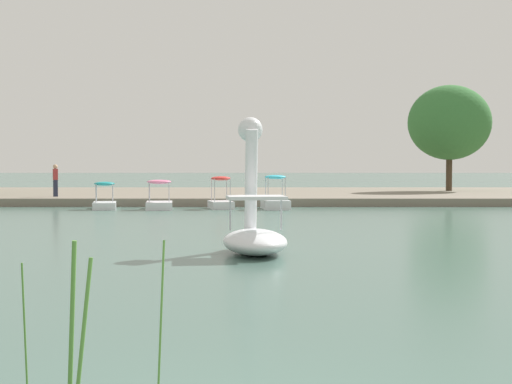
{
  "coord_description": "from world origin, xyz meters",
  "views": [
    {
      "loc": [
        0.05,
        -4.11,
        2.0
      ],
      "look_at": [
        0.01,
        17.55,
        1.24
      ],
      "focal_mm": 48.11,
      "sensor_mm": 36.0,
      "label": 1
    }
  ],
  "objects_px": {
    "pedal_boat_pink": "(160,201)",
    "pedal_boat_teal": "(106,201)",
    "pedal_boat_cyan": "(276,199)",
    "tree_broadleaf_right": "(451,123)",
    "swan_boat": "(255,223)",
    "person_on_path": "(57,179)",
    "pedal_boat_red": "(222,198)"
  },
  "relations": [
    {
      "from": "pedal_boat_cyan",
      "to": "pedal_boat_teal",
      "type": "height_order",
      "value": "pedal_boat_cyan"
    },
    {
      "from": "swan_boat",
      "to": "tree_broadleaf_right",
      "type": "height_order",
      "value": "tree_broadleaf_right"
    },
    {
      "from": "pedal_boat_cyan",
      "to": "pedal_boat_red",
      "type": "distance_m",
      "value": 2.68
    },
    {
      "from": "pedal_boat_cyan",
      "to": "tree_broadleaf_right",
      "type": "distance_m",
      "value": 18.94
    },
    {
      "from": "pedal_boat_teal",
      "to": "tree_broadleaf_right",
      "type": "distance_m",
      "value": 25.24
    },
    {
      "from": "pedal_boat_cyan",
      "to": "person_on_path",
      "type": "bearing_deg",
      "value": 160.65
    },
    {
      "from": "pedal_boat_cyan",
      "to": "tree_broadleaf_right",
      "type": "bearing_deg",
      "value": 47.9
    },
    {
      "from": "pedal_boat_red",
      "to": "tree_broadleaf_right",
      "type": "height_order",
      "value": "tree_broadleaf_right"
    },
    {
      "from": "pedal_boat_pink",
      "to": "pedal_boat_teal",
      "type": "bearing_deg",
      "value": 176.64
    },
    {
      "from": "pedal_boat_teal",
      "to": "tree_broadleaf_right",
      "type": "relative_size",
      "value": 0.32
    },
    {
      "from": "pedal_boat_teal",
      "to": "person_on_path",
      "type": "bearing_deg",
      "value": 130.15
    },
    {
      "from": "swan_boat",
      "to": "pedal_boat_pink",
      "type": "relative_size",
      "value": 1.38
    },
    {
      "from": "pedal_boat_pink",
      "to": "person_on_path",
      "type": "relative_size",
      "value": 1.33
    },
    {
      "from": "swan_boat",
      "to": "person_on_path",
      "type": "height_order",
      "value": "swan_boat"
    },
    {
      "from": "pedal_boat_red",
      "to": "person_on_path",
      "type": "bearing_deg",
      "value": 156.78
    },
    {
      "from": "pedal_boat_red",
      "to": "pedal_boat_cyan",
      "type": "bearing_deg",
      "value": -4.63
    },
    {
      "from": "swan_boat",
      "to": "tree_broadleaf_right",
      "type": "distance_m",
      "value": 34.03
    },
    {
      "from": "pedal_boat_teal",
      "to": "tree_broadleaf_right",
      "type": "xyz_separation_m",
      "value": [
        20.63,
        13.76,
        4.71
      ]
    },
    {
      "from": "tree_broadleaf_right",
      "to": "swan_boat",
      "type": "bearing_deg",
      "value": -113.22
    },
    {
      "from": "pedal_boat_red",
      "to": "person_on_path",
      "type": "xyz_separation_m",
      "value": [
        -9.28,
        3.98,
        0.89
      ]
    },
    {
      "from": "swan_boat",
      "to": "pedal_boat_red",
      "type": "xyz_separation_m",
      "value": [
        -1.69,
        17.6,
        -0.2
      ]
    },
    {
      "from": "swan_boat",
      "to": "person_on_path",
      "type": "distance_m",
      "value": 24.22
    },
    {
      "from": "swan_boat",
      "to": "pedal_boat_teal",
      "type": "xyz_separation_m",
      "value": [
        -7.32,
        17.25,
        -0.31
      ]
    },
    {
      "from": "tree_broadleaf_right",
      "to": "person_on_path",
      "type": "relative_size",
      "value": 4.08
    },
    {
      "from": "swan_boat",
      "to": "pedal_boat_cyan",
      "type": "xyz_separation_m",
      "value": [
        0.99,
        17.38,
        -0.23
      ]
    },
    {
      "from": "swan_boat",
      "to": "pedal_boat_cyan",
      "type": "bearing_deg",
      "value": 86.75
    },
    {
      "from": "tree_broadleaf_right",
      "to": "pedal_boat_pink",
      "type": "bearing_deg",
      "value": -142.2
    },
    {
      "from": "pedal_boat_red",
      "to": "pedal_boat_teal",
      "type": "distance_m",
      "value": 5.65
    },
    {
      "from": "pedal_boat_cyan",
      "to": "person_on_path",
      "type": "distance_m",
      "value": 12.71
    },
    {
      "from": "swan_boat",
      "to": "pedal_boat_pink",
      "type": "distance_m",
      "value": 17.72
    },
    {
      "from": "pedal_boat_cyan",
      "to": "pedal_boat_red",
      "type": "relative_size",
      "value": 1.07
    },
    {
      "from": "pedal_boat_cyan",
      "to": "pedal_boat_red",
      "type": "bearing_deg",
      "value": 175.37
    }
  ]
}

